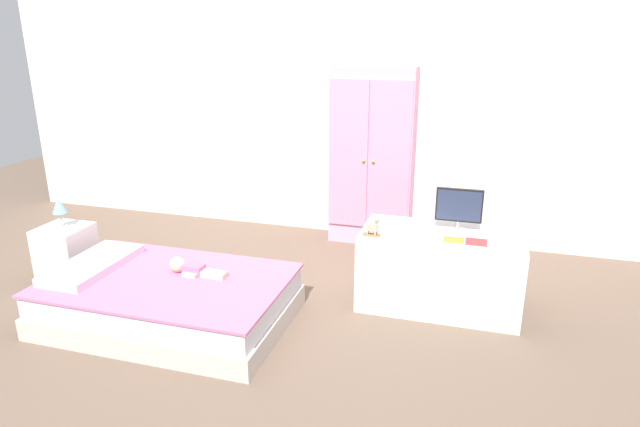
# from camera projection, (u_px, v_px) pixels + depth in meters

# --- Properties ---
(ground_plane) EXTENTS (10.00, 10.00, 0.02)m
(ground_plane) POSITION_uv_depth(u_px,v_px,m) (278.00, 310.00, 3.60)
(ground_plane) COLOR brown
(back_wall) EXTENTS (6.40, 0.05, 2.70)m
(back_wall) POSITION_uv_depth(u_px,v_px,m) (340.00, 80.00, 4.60)
(back_wall) COLOR silver
(back_wall) RESTS_ON ground_plane
(bed) EXTENTS (1.47, 0.94, 0.29)m
(bed) POSITION_uv_depth(u_px,v_px,m) (169.00, 300.00, 3.41)
(bed) COLOR beige
(bed) RESTS_ON ground_plane
(pillow) EXTENTS (0.32, 0.67, 0.05)m
(pillow) POSITION_uv_depth(u_px,v_px,m) (93.00, 265.00, 3.50)
(pillow) COLOR silver
(pillow) RESTS_ON bed
(doll) EXTENTS (0.39, 0.14, 0.10)m
(doll) POSITION_uv_depth(u_px,v_px,m) (188.00, 267.00, 3.43)
(doll) COLOR #D6668E
(doll) RESTS_ON bed
(nightstand) EXTENTS (0.32, 0.32, 0.43)m
(nightstand) POSITION_uv_depth(u_px,v_px,m) (67.00, 255.00, 3.91)
(nightstand) COLOR white
(nightstand) RESTS_ON ground_plane
(table_lamp) EXTENTS (0.10, 0.10, 0.22)m
(table_lamp) POSITION_uv_depth(u_px,v_px,m) (59.00, 207.00, 3.80)
(table_lamp) COLOR #B7B2AD
(table_lamp) RESTS_ON nightstand
(wardrobe) EXTENTS (0.69, 0.28, 1.48)m
(wardrobe) POSITION_uv_depth(u_px,v_px,m) (372.00, 157.00, 4.55)
(wardrobe) COLOR #E599BC
(wardrobe) RESTS_ON ground_plane
(tv_stand) EXTENTS (1.02, 0.52, 0.51)m
(tv_stand) POSITION_uv_depth(u_px,v_px,m) (440.00, 270.00, 3.57)
(tv_stand) COLOR silver
(tv_stand) RESTS_ON ground_plane
(tv_monitor) EXTENTS (0.30, 0.10, 0.28)m
(tv_monitor) POSITION_uv_depth(u_px,v_px,m) (459.00, 207.00, 3.50)
(tv_monitor) COLOR #99999E
(tv_monitor) RESTS_ON tv_stand
(rocking_horse_toy) EXTENTS (0.11, 0.04, 0.13)m
(rocking_horse_toy) POSITION_uv_depth(u_px,v_px,m) (373.00, 227.00, 3.43)
(rocking_horse_toy) COLOR #8E6642
(rocking_horse_toy) RESTS_ON tv_stand
(book_orange) EXTENTS (0.12, 0.09, 0.01)m
(book_orange) POSITION_uv_depth(u_px,v_px,m) (454.00, 240.00, 3.37)
(book_orange) COLOR orange
(book_orange) RESTS_ON tv_stand
(book_red) EXTENTS (0.13, 0.10, 0.01)m
(book_red) POSITION_uv_depth(u_px,v_px,m) (476.00, 242.00, 3.33)
(book_red) COLOR #CC3838
(book_red) RESTS_ON tv_stand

